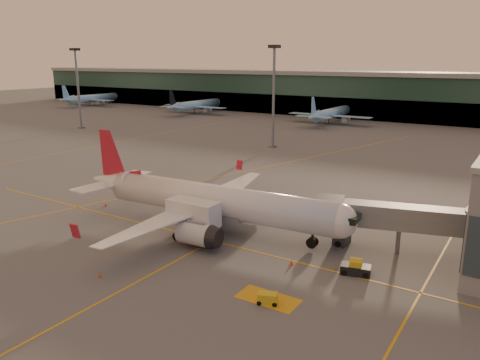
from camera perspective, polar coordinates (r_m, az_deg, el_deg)
The scene contains 16 objects.
ground at distance 58.69m, azimuth -10.21°, elevation -7.88°, with size 600.00×600.00×0.00m, color #4C4F54.
taxi_markings at distance 97.61m, azimuth 4.44°, elevation 1.36°, with size 100.12×173.00×0.01m.
terminal at distance 185.47m, azimuth 21.23°, elevation 9.40°, with size 400.00×20.00×17.60m.
mast_west_far at distance 163.04m, azimuth -19.19°, elevation 11.16°, with size 2.40×2.40×25.60m.
mast_west_near at distance 120.25m, azimuth 4.13°, elevation 11.00°, with size 2.40×2.40×25.60m.
distant_aircraft_row at distance 183.24m, azimuth 2.58°, elevation 7.55°, with size 225.00×34.00×13.00m.
main_airplane at distance 61.92m, azimuth -3.81°, elevation -2.58°, with size 40.45×36.47×12.20m.
jet_bridge at distance 57.42m, azimuth 20.25°, elevation -4.69°, with size 20.84×8.40×5.99m.
catering_truck at distance 58.88m, azimuth -5.64°, elevation -4.60°, with size 6.69×3.15×5.13m.
gpu_cart at distance 44.94m, azimuth 3.37°, elevation -14.24°, with size 2.11×1.69×1.08m.
pushback_tug at distance 51.83m, azimuth 13.92°, elevation -10.42°, with size 3.39×2.32×1.59m.
cone_nose at distance 53.30m, azimuth 13.55°, elevation -10.09°, with size 0.50×0.50×0.63m.
cone_tail at distance 75.50m, azimuth -16.04°, elevation -2.91°, with size 0.44×0.44×0.56m.
cone_wing_right at distance 51.98m, azimuth -16.75°, elevation -11.06°, with size 0.38×0.38×0.48m.
cone_wing_left at distance 78.65m, azimuth 4.01°, elevation -1.65°, with size 0.48×0.48×0.61m.
cone_fwd at distance 52.88m, azimuth 6.28°, elevation -9.98°, with size 0.46×0.46×0.59m.
Camera 1 is at (37.50, -39.36, 22.11)m, focal length 35.00 mm.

